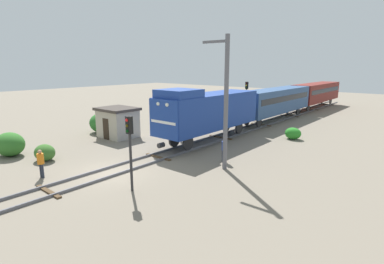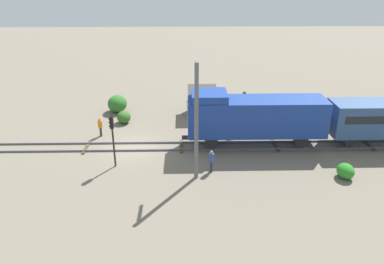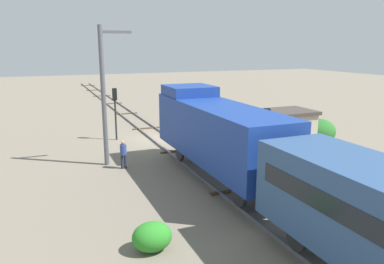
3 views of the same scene
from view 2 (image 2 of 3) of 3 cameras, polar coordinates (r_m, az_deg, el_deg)
ground_plane at (r=31.58m, az=-8.83°, el=-2.33°), size 142.23×142.23×0.00m
railway_track at (r=31.55m, az=-8.84°, el=-2.21°), size 2.40×94.82×0.16m
locomotive at (r=30.71m, az=9.43°, el=2.51°), size 2.90×11.60×4.60m
traffic_signal_near at (r=27.72m, az=-12.05°, el=-0.03°), size 0.32×0.34×4.00m
traffic_signal_mid at (r=33.87m, az=7.88°, el=4.25°), size 0.32×0.34×3.66m
worker_near_track at (r=33.90m, az=-13.81°, el=0.95°), size 0.38×0.38×1.70m
worker_by_signal at (r=27.17m, az=2.98°, el=-4.21°), size 0.38×0.38×1.70m
catenary_mast at (r=25.01m, az=0.67°, el=1.87°), size 1.94×0.28×8.30m
relay_hut at (r=37.75m, az=1.57°, el=4.63°), size 3.50×2.90×2.74m
bush_near at (r=40.53m, az=1.49°, el=5.32°), size 2.63×2.15×1.91m
bush_mid at (r=36.60m, az=-10.34°, el=2.26°), size 1.59×1.30×1.16m
bush_far at (r=39.56m, az=-11.30°, el=4.27°), size 2.39×1.96×1.74m
bush_back at (r=28.75m, az=22.36°, el=-5.52°), size 1.45×1.18×1.05m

